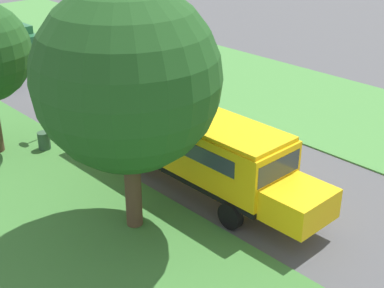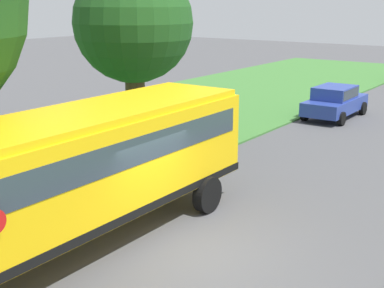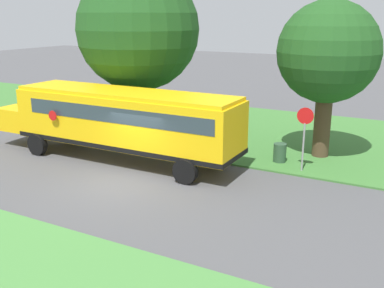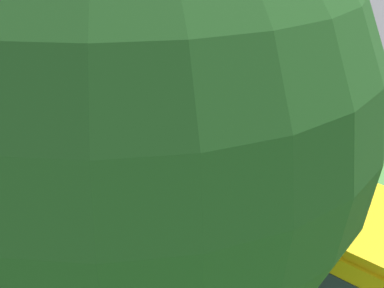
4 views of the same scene
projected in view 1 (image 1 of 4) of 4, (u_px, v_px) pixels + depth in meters
The scene contains 7 objects.
ground_plane at pixel (195, 148), 25.30m from camera, with size 120.00×120.00×0.00m, color #4C4C4F.
grass_far_side at pixel (308, 101), 30.87m from camera, with size 10.00×80.00×0.07m, color #47843D.
school_bus at pixel (182, 137), 21.85m from camera, with size 2.84×12.42×3.16m.
car_green_middle at pixel (17, 33), 41.96m from camera, with size 2.02×4.40×1.56m.
oak_tree_beside_bus at pixel (125, 76), 17.12m from camera, with size 6.16×6.16×8.69m.
stop_sign at pixel (42, 105), 25.56m from camera, with size 0.08×0.68×2.74m.
trash_bin at pixel (44, 141), 24.91m from camera, with size 0.56×0.56×0.90m, color #2D4C33.
Camera 1 is at (-15.74, -16.46, 11.02)m, focal length 50.00 mm.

